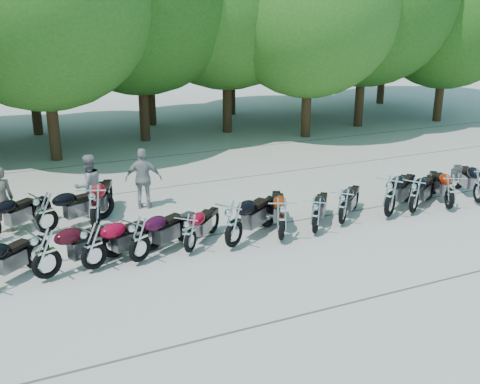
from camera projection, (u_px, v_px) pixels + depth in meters
name	position (u px, v px, depth m)	size (l,w,h in m)	color
ground	(265.00, 251.00, 13.89)	(90.00, 90.00, 0.00)	gray
tree_6	(310.00, 5.00, 24.38)	(8.00, 8.00, 9.82)	#3A2614
tree_8	(448.00, 13.00, 28.05)	(7.53, 7.53, 9.25)	#3A2614
tree_11	(25.00, 13.00, 24.91)	(7.56, 7.56, 9.28)	#3A2614
tree_12	(146.00, 7.00, 27.05)	(7.88, 7.88, 9.67)	#3A2614
tree_13	(231.00, 1.00, 29.73)	(8.31, 8.31, 10.20)	#3A2614
tree_14	(309.00, 5.00, 30.16)	(8.02, 8.02, 9.84)	#3A2614
motorcycle_2	(46.00, 252.00, 12.19)	(0.74, 2.42, 1.37)	black
motorcycle_3	(93.00, 245.00, 12.64)	(0.70, 2.30, 1.30)	maroon
motorcycle_4	(139.00, 238.00, 13.02)	(0.70, 2.31, 1.30)	#31061E
motorcycle_5	(190.00, 232.00, 13.57)	(0.62, 2.03, 1.15)	maroon
motorcycle_6	(234.00, 223.00, 13.80)	(0.76, 2.49, 1.41)	black
motorcycle_7	(281.00, 218.00, 14.25)	(0.71, 2.34, 1.32)	maroon
motorcycle_8	(316.00, 214.00, 14.73)	(0.62, 2.04, 1.15)	black
motorcycle_9	(343.00, 206.00, 15.35)	(0.63, 2.08, 1.18)	black
motorcycle_10	(391.00, 195.00, 15.82)	(0.77, 2.52, 1.42)	black
motorcycle_11	(415.00, 194.00, 16.16)	(0.67, 2.20, 1.24)	black
motorcycle_12	(450.00, 191.00, 16.49)	(0.67, 2.19, 1.24)	#9A1B05
motorcycle_13	(480.00, 184.00, 16.97)	(0.70, 2.31, 1.30)	black
motorcycle_15	(45.00, 212.00, 14.70)	(0.71, 2.33, 1.32)	black
motorcycle_16	(95.00, 206.00, 14.95)	(0.77, 2.54, 1.44)	#92050D
rider_0	(1.00, 200.00, 14.83)	(0.67, 0.44, 1.83)	brown
rider_1	(89.00, 186.00, 16.00)	(0.88, 0.69, 1.82)	gray
rider_2	(144.00, 179.00, 16.62)	(1.08, 0.45, 1.84)	gray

